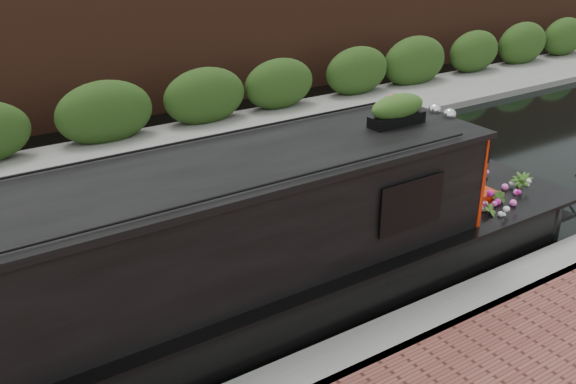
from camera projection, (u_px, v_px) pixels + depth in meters
ground at (220, 245)px, 9.62m from camera, size 80.00×80.00×0.00m
near_bank_coping at (359, 365)px, 7.10m from camera, size 40.00×0.60×0.50m
far_bank_path at (122, 160)px, 12.82m from camera, size 40.00×2.40×0.34m
far_hedge at (107, 147)px, 13.51m from camera, size 40.00×1.10×2.80m
far_brick_wall at (77, 122)px, 15.11m from camera, size 40.00×1.00×8.00m
narrowboat at (172, 286)px, 7.08m from camera, size 11.60×2.06×2.72m
rope_fender at (529, 206)px, 10.49m from camera, size 0.31×0.39×0.31m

